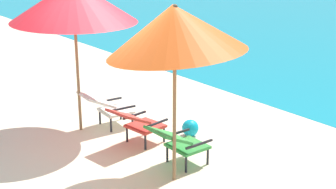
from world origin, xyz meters
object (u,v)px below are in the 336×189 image
object	(u,v)px
lounge_chair_left	(107,106)
beach_ball	(190,128)
lounge_chair_right	(178,141)
beach_umbrella_left	(74,1)
beach_umbrella_right	(175,29)
lounge_chair_center	(137,122)

from	to	relation	value
lounge_chair_left	beach_ball	xyz separation A→B (m)	(1.21, 0.88, -0.26)
lounge_chair_right	beach_ball	xyz separation A→B (m)	(-0.75, 0.90, -0.26)
lounge_chair_left	lounge_chair_right	size ratio (longest dim) A/B	1.05
beach_umbrella_left	beach_ball	distance (m)	2.83
beach_ball	lounge_chair_left	bearing A→B (deg)	-143.86
beach_ball	beach_umbrella_right	bearing A→B (deg)	-49.79
lounge_chair_right	beach_umbrella_left	size ratio (longest dim) A/B	0.30
lounge_chair_center	lounge_chair_right	bearing A→B (deg)	0.54
lounge_chair_center	beach_umbrella_right	bearing A→B (deg)	-13.22
lounge_chair_center	beach_umbrella_right	size ratio (longest dim) A/B	0.36
lounge_chair_center	beach_umbrella_left	world-z (taller)	beach_umbrella_left
beach_umbrella_right	lounge_chair_center	bearing A→B (deg)	166.78
lounge_chair_center	beach_ball	bearing A→B (deg)	74.31
lounge_chair_right	beach_umbrella_right	distance (m)	1.78
beach_umbrella_left	beach_ball	xyz separation A→B (m)	(1.42, 1.29, -2.08)
beach_umbrella_right	beach_ball	bearing A→B (deg)	130.21
lounge_chair_center	beach_ball	distance (m)	0.98
beach_umbrella_left	beach_ball	world-z (taller)	beach_umbrella_left
lounge_chair_right	beach_umbrella_left	xyz separation A→B (m)	(-2.17, -0.39, 1.82)
beach_umbrella_right	beach_ball	world-z (taller)	beach_umbrella_right
lounge_chair_left	lounge_chair_right	world-z (taller)	same
beach_umbrella_right	beach_ball	size ratio (longest dim) A/B	8.95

